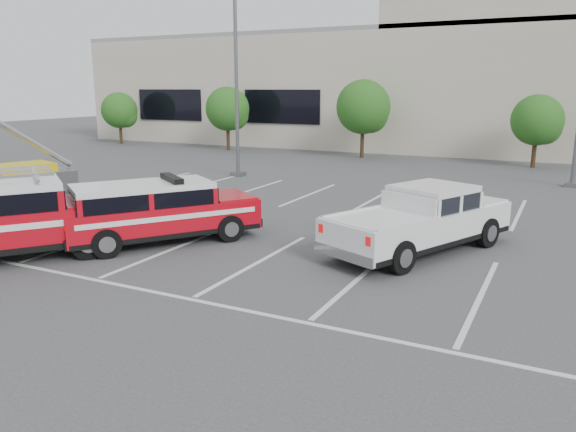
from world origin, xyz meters
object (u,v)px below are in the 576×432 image
at_px(tree_left, 229,110).
at_px(tree_mid_left, 365,109).
at_px(light_pole_left, 236,69).
at_px(tree_mid_right, 539,122).
at_px(fire_chief_suv, 158,216).
at_px(white_pickup, 421,226).
at_px(ladder_suv, 0,224).
at_px(tree_far_left, 121,112).
at_px(utility_rig, 22,183).
at_px(convention_building, 477,82).

relative_size(tree_left, tree_mid_left, 0.91).
bearing_deg(light_pole_left, tree_mid_right, 37.50).
distance_m(fire_chief_suv, white_pickup, 7.33).
height_order(white_pickup, ladder_suv, ladder_suv).
distance_m(white_pickup, ladder_suv, 10.98).
height_order(tree_mid_right, light_pole_left, light_pole_left).
height_order(tree_far_left, tree_mid_left, tree_mid_left).
distance_m(ladder_suv, utility_rig, 8.78).
bearing_deg(tree_mid_left, fire_chief_suv, -86.29).
xyz_separation_m(tree_mid_right, utility_rig, (-17.75, -18.89, -1.87)).
xyz_separation_m(tree_far_left, ladder_suv, (18.82, -24.69, -1.60)).
relative_size(convention_building, tree_far_left, 15.04).
bearing_deg(tree_far_left, tree_mid_left, 0.00).
bearing_deg(tree_mid_right, tree_far_left, 180.00).
distance_m(convention_building, white_pickup, 29.43).
bearing_deg(ladder_suv, tree_far_left, 163.58).
bearing_deg(tree_far_left, white_pickup, -34.09).
distance_m(convention_building, utility_rig, 31.71).
bearing_deg(tree_far_left, convention_building, 21.37).
bearing_deg(fire_chief_suv, tree_left, 153.19).
bearing_deg(fire_chief_suv, ladder_suv, -94.63).
distance_m(tree_mid_left, ladder_suv, 24.81).
distance_m(tree_far_left, light_pole_left, 19.85).
xyz_separation_m(tree_mid_left, tree_mid_right, (10.00, -0.00, -0.54)).
xyz_separation_m(tree_left, ladder_suv, (8.82, -24.69, -1.87)).
relative_size(ladder_suv, utility_rig, 1.49).
distance_m(tree_far_left, ladder_suv, 31.09).
xyz_separation_m(tree_left, utility_rig, (2.25, -18.89, -2.14)).
xyz_separation_m(tree_mid_left, light_pole_left, (-3.09, -10.05, 2.14)).
xyz_separation_m(tree_mid_left, utility_rig, (-7.75, -18.89, -2.41)).
distance_m(tree_mid_left, fire_chief_suv, 21.78).
height_order(light_pole_left, white_pickup, light_pole_left).
xyz_separation_m(convention_building, tree_mid_right, (4.91, -9.82, -2.22)).
relative_size(convention_building, tree_left, 13.58).
xyz_separation_m(tree_far_left, tree_mid_right, (30.00, 0.00, 0.00)).
height_order(tree_left, tree_mid_left, tree_mid_left).
bearing_deg(tree_mid_right, light_pole_left, -142.50).
bearing_deg(tree_mid_left, white_pickup, -66.55).
xyz_separation_m(convention_building, light_pole_left, (-8.18, -19.86, 0.47)).
bearing_deg(convention_building, utility_rig, -114.10).
distance_m(convention_building, ladder_suv, 35.28).
distance_m(fire_chief_suv, ladder_suv, 4.01).
bearing_deg(convention_building, fire_chief_suv, -96.69).
xyz_separation_m(tree_mid_left, ladder_suv, (-1.18, -24.69, -2.14)).
bearing_deg(convention_building, tree_mid_right, -63.43).
relative_size(tree_mid_left, fire_chief_suv, 0.88).
relative_size(convention_building, fire_chief_suv, 10.88).
bearing_deg(fire_chief_suv, tree_mid_left, 129.09).
distance_m(light_pole_left, white_pickup, 15.27).
distance_m(convention_building, tree_left, 18.11).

